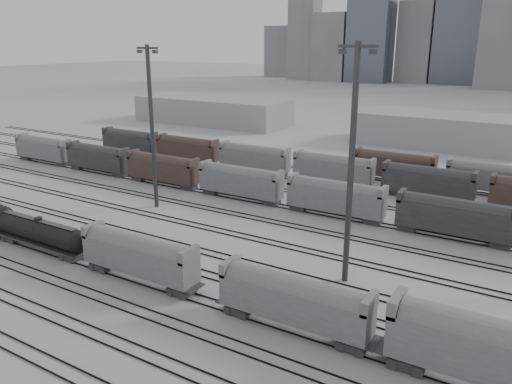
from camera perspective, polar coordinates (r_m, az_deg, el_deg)
The scene contains 12 objects.
ground at distance 55.86m, azimuth -11.91°, elevation -10.89°, with size 900.00×900.00×0.00m, color silver.
tracks at distance 68.32m, azimuth -1.96°, elevation -5.10°, with size 220.00×71.50×0.16m.
tank_car_b at distance 69.22m, azimuth -23.45°, elevation -4.19°, with size 16.89×2.82×4.17m.
hopper_car_a at distance 56.62m, azimuth -13.23°, elevation -6.92°, with size 14.76×2.93×5.28m.
hopper_car_b at distance 46.52m, azimuth 4.37°, elevation -12.03°, with size 14.69×2.92×5.25m.
hopper_car_c at distance 42.71m, azimuth 26.43°, elevation -16.10°, with size 16.85×3.35×6.03m.
light_mast_b at distance 78.89m, azimuth -11.83°, elevation 7.57°, with size 4.02×0.64×25.12m.
light_mast_c at distance 52.84m, azimuth 10.85°, elevation 3.41°, with size 4.11×0.66×25.70m.
bg_string_near at distance 76.13m, azimuth 9.06°, elevation -0.78°, with size 151.00×3.00×5.60m.
bg_string_mid at distance 88.22m, azimuth 19.05°, elevation 0.96°, with size 151.00×3.00×5.60m.
warehouse_left at distance 162.63m, azimuth -4.99°, elevation 9.27°, with size 50.00×18.00×8.00m, color #9D9D9F.
warehouse_mid at distance 134.61m, azimuth 20.16°, elevation 6.68°, with size 40.00×18.00×8.00m, color #9D9D9F.
Camera 1 is at (34.50, -35.55, 25.82)m, focal length 35.00 mm.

